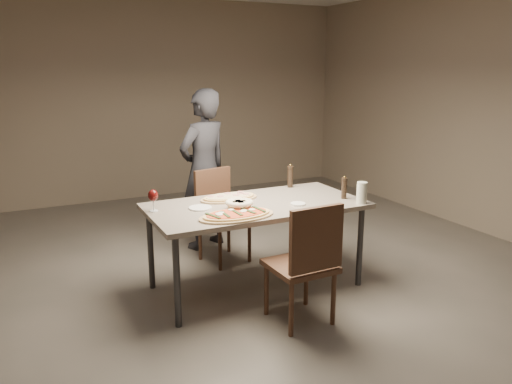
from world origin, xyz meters
name	(u,v)px	position (x,y,z in m)	size (l,w,h in m)	color
room	(256,126)	(0.00, 0.00, 1.40)	(7.00, 7.00, 7.00)	#5C554F
dining_table	(256,210)	(0.00, 0.00, 0.69)	(1.80, 0.90, 0.75)	gray
zucchini_pizza	(237,215)	(-0.30, -0.28, 0.77)	(0.60, 0.33, 0.05)	tan
ham_pizza	(229,198)	(-0.15, 0.23, 0.77)	(0.51, 0.28, 0.04)	tan
bread_basket	(239,204)	(-0.21, -0.12, 0.80)	(0.22, 0.22, 0.08)	beige
oil_dish	(298,204)	(0.30, -0.19, 0.76)	(0.12, 0.12, 0.01)	white
pepper_mill_left	(290,176)	(0.55, 0.38, 0.86)	(0.06, 0.06, 0.23)	black
pepper_mill_right	(344,188)	(0.76, -0.19, 0.85)	(0.05, 0.05, 0.20)	black
carafe	(362,193)	(0.80, -0.38, 0.84)	(0.09, 0.09, 0.18)	silver
wine_glass	(153,196)	(-0.83, 0.15, 0.87)	(0.08, 0.08, 0.18)	silver
side_plate	(200,208)	(-0.47, 0.06, 0.76)	(0.18, 0.18, 0.01)	white
chair_near	(307,258)	(0.04, -0.76, 0.53)	(0.45, 0.45, 0.94)	#452B1D
chair_far	(219,210)	(-0.03, 0.75, 0.50)	(0.51, 0.51, 0.90)	#452B1D
diner	(204,170)	(-0.03, 1.15, 0.83)	(0.60, 0.40, 1.66)	black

